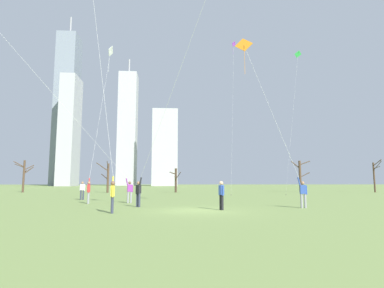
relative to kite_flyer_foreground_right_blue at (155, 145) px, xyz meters
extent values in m
plane|color=#7A934C|center=(2.55, -1.00, -3.74)|extent=(400.00, 400.00, 0.00)
cylinder|color=#33384C|center=(-1.17, 1.84, -3.31)|extent=(0.14, 0.14, 0.85)
cylinder|color=#33384C|center=(-1.02, 1.68, -3.31)|extent=(0.14, 0.14, 0.85)
cube|color=black|center=(-1.10, 1.76, -2.62)|extent=(0.38, 0.39, 0.54)
sphere|color=#9E7051|center=(-1.10, 1.76, -2.23)|extent=(0.22, 0.22, 0.22)
cylinder|color=black|center=(-1.24, 1.92, -2.65)|extent=(0.09, 0.09, 0.55)
cylinder|color=black|center=(-0.95, 1.60, -2.14)|extent=(0.20, 0.21, 0.56)
cylinder|color=silver|center=(1.51, -2.39, 4.13)|extent=(4.94, 8.00, 12.05)
cylinder|color=#33384C|center=(-1.98, -2.28, -3.31)|extent=(0.14, 0.14, 0.85)
cylinder|color=#33384C|center=(-2.02, -2.06, -3.31)|extent=(0.14, 0.14, 0.85)
cube|color=yellow|center=(-2.00, -2.17, -2.62)|extent=(0.26, 0.37, 0.54)
sphere|color=brown|center=(-2.00, -2.17, -2.23)|extent=(0.22, 0.22, 0.22)
cylinder|color=yellow|center=(-1.97, -2.37, -2.65)|extent=(0.09, 0.09, 0.55)
cylinder|color=yellow|center=(-2.04, -1.96, -2.14)|extent=(0.12, 0.21, 0.56)
cylinder|color=silver|center=(-3.34, 0.15, 4.62)|extent=(2.61, 4.25, 13.02)
cylinder|color=gray|center=(9.15, 0.28, -3.31)|extent=(0.14, 0.14, 0.85)
cylinder|color=gray|center=(8.93, 0.31, -3.31)|extent=(0.14, 0.14, 0.85)
cube|color=#2D4CA5|center=(9.04, 0.29, -2.62)|extent=(0.37, 0.25, 0.54)
sphere|color=#9E7051|center=(9.04, 0.29, -2.23)|extent=(0.22, 0.22, 0.22)
cylinder|color=#2D4CA5|center=(9.25, 0.26, -2.65)|extent=(0.09, 0.09, 0.55)
cylinder|color=#2D4CA5|center=(8.83, 0.32, -2.14)|extent=(0.21, 0.12, 0.56)
cube|color=orange|center=(5.64, 0.63, 6.73)|extent=(1.06, 0.62, 1.11)
cylinder|color=black|center=(5.64, 0.63, 6.73)|extent=(0.06, 0.43, 0.68)
cylinder|color=orange|center=(5.61, 0.38, 5.50)|extent=(0.02, 0.02, 1.66)
cylinder|color=silver|center=(7.23, 0.48, 2.42)|extent=(3.21, 0.32, 8.62)
cylinder|color=gray|center=(-5.04, 5.02, -3.31)|extent=(0.14, 0.14, 0.85)
cylinder|color=gray|center=(-5.08, 5.24, -3.31)|extent=(0.14, 0.14, 0.85)
cube|color=red|center=(-5.06, 5.13, -2.62)|extent=(0.25, 0.37, 0.54)
sphere|color=#9E7051|center=(-5.06, 5.13, -2.23)|extent=(0.22, 0.22, 0.22)
cylinder|color=red|center=(-5.03, 4.92, -2.65)|extent=(0.09, 0.09, 0.55)
cylinder|color=red|center=(-5.10, 5.34, -2.14)|extent=(0.12, 0.21, 0.56)
cube|color=white|center=(-6.11, 16.64, 12.90)|extent=(0.35, 1.42, 1.39)
cylinder|color=black|center=(-6.11, 16.64, 12.90)|extent=(0.30, 0.04, 0.90)
cylinder|color=white|center=(-6.28, 16.62, 11.39)|extent=(0.02, 0.02, 1.97)
cylinder|color=silver|center=(-5.60, 10.99, 5.51)|extent=(1.03, 11.31, 14.80)
cylinder|color=gray|center=(-2.04, 5.62, -3.31)|extent=(0.14, 0.14, 0.85)
cylinder|color=gray|center=(-2.25, 5.56, -3.31)|extent=(0.14, 0.14, 0.85)
cube|color=purple|center=(-2.15, 5.59, -2.62)|extent=(0.38, 0.29, 0.54)
sphere|color=brown|center=(-2.15, 5.59, -2.23)|extent=(0.22, 0.22, 0.22)
cylinder|color=purple|center=(-1.95, 5.65, -2.65)|extent=(0.09, 0.09, 0.55)
cylinder|color=purple|center=(-2.35, 5.53, -2.14)|extent=(0.22, 0.14, 0.56)
cylinder|color=silver|center=(-6.70, 3.31, 3.29)|extent=(8.72, 4.45, 10.37)
cylinder|color=black|center=(3.86, -0.83, -3.31)|extent=(0.14, 0.14, 0.85)
cylinder|color=black|center=(3.80, -0.61, -3.31)|extent=(0.14, 0.14, 0.85)
cube|color=#2D4CA5|center=(3.83, -0.72, -2.62)|extent=(0.29, 0.38, 0.54)
sphere|color=tan|center=(3.83, -0.72, -2.23)|extent=(0.22, 0.22, 0.22)
cylinder|color=#2D4CA5|center=(3.89, -0.92, -2.65)|extent=(0.09, 0.09, 0.55)
cylinder|color=#2D4CA5|center=(3.77, -0.52, -2.65)|extent=(0.09, 0.09, 0.55)
cylinder|color=#33384C|center=(-6.80, 10.18, -3.31)|extent=(0.14, 0.14, 0.85)
cylinder|color=#33384C|center=(-7.02, 10.21, -3.31)|extent=(0.14, 0.14, 0.85)
cube|color=white|center=(-6.91, 10.20, -2.62)|extent=(0.36, 0.24, 0.54)
sphere|color=#9E7051|center=(-6.91, 10.20, -2.23)|extent=(0.22, 0.22, 0.22)
cylinder|color=white|center=(-6.70, 10.17, -2.65)|extent=(0.09, 0.09, 0.55)
cylinder|color=white|center=(-7.12, 10.23, -2.65)|extent=(0.09, 0.09, 0.55)
cube|color=green|center=(17.93, 20.64, 14.96)|extent=(1.00, 0.37, 0.93)
cylinder|color=black|center=(17.93, 20.64, 14.96)|extent=(0.19, 0.32, 0.57)
cylinder|color=silver|center=(16.44, 19.81, 5.63)|extent=(2.99, 1.69, 18.66)
cylinder|color=#3F3833|center=(14.95, 18.97, -3.70)|extent=(0.10, 0.10, 0.08)
cube|color=purple|center=(9.38, 21.42, 16.48)|extent=(0.60, 0.59, 0.78)
cylinder|color=black|center=(9.38, 21.42, 16.48)|extent=(0.23, 0.12, 0.50)
cylinder|color=purple|center=(9.25, 21.48, 15.62)|extent=(0.02, 0.02, 1.13)
cylinder|color=silver|center=(8.80, 20.23, 6.39)|extent=(1.17, 2.39, 20.18)
cylinder|color=#3F3833|center=(8.22, 19.05, -3.70)|extent=(0.10, 0.10, 0.08)
cylinder|color=#4C3828|center=(-8.42, 29.21, -1.56)|extent=(0.32, 0.32, 4.36)
cylinder|color=#4C3828|center=(-9.06, 29.93, -1.36)|extent=(1.39, 1.55, 0.94)
cylinder|color=#4C3828|center=(-9.19, 28.70, 0.07)|extent=(1.66, 1.15, 1.29)
cylinder|color=#4C3828|center=(-8.41, 28.63, 0.40)|extent=(0.12, 1.23, 1.10)
cylinder|color=#4C3828|center=(32.47, 28.08, -1.44)|extent=(0.25, 0.25, 4.60)
cylinder|color=#4C3828|center=(32.85, 28.62, 0.23)|extent=(0.88, 1.17, 0.76)
cylinder|color=#4C3828|center=(32.68, 27.62, 0.08)|extent=(0.53, 0.98, 0.36)
cylinder|color=#4C3828|center=(32.69, 27.42, 0.81)|extent=(0.57, 1.42, 0.95)
cylinder|color=#4C3828|center=(32.65, 27.34, 0.37)|extent=(0.47, 1.55, 1.39)
cylinder|color=#4C3828|center=(21.54, 30.13, -1.25)|extent=(0.39, 0.39, 4.98)
cylinder|color=#4C3828|center=(22.26, 29.98, -1.02)|extent=(1.51, 0.43, 0.84)
cylinder|color=#4C3828|center=(21.02, 30.50, 0.60)|extent=(1.23, 0.94, 1.27)
cylinder|color=#4C3828|center=(22.38, 30.07, 0.89)|extent=(1.74, 0.27, 0.74)
cylinder|color=#4C3828|center=(-21.61, 31.34, -1.27)|extent=(0.30, 0.30, 4.93)
cylinder|color=#4C3828|center=(-21.00, 31.52, -0.36)|extent=(1.35, 0.53, 1.19)
cylinder|color=#4C3828|center=(-21.12, 31.83, 0.11)|extent=(1.11, 1.12, 0.85)
cylinder|color=#4C3828|center=(-22.39, 31.25, 0.58)|extent=(1.63, 0.30, 0.94)
cylinder|color=#4C3828|center=(-21.71, 31.96, -0.64)|extent=(0.34, 1.34, 0.95)
cylinder|color=#4C3828|center=(-22.07, 30.78, 0.31)|extent=(1.02, 1.21, 0.57)
cylinder|color=#423326|center=(1.75, 29.91, -1.89)|extent=(0.34, 0.34, 3.69)
cylinder|color=#423326|center=(1.67, 29.10, -1.63)|extent=(0.32, 1.67, 0.77)
cylinder|color=#423326|center=(2.11, 29.37, -1.18)|extent=(0.85, 1.20, 1.11)
cylinder|color=#423326|center=(1.28, 29.66, -0.80)|extent=(1.05, 0.64, 0.45)
cube|color=#B2B2B7|center=(-1.55, 112.70, 12.45)|extent=(10.64, 5.89, 32.38)
cube|color=#B2B2B7|center=(-40.23, 109.75, 18.63)|extent=(5.95, 11.79, 44.74)
cube|color=#B2B2B7|center=(-19.70, 129.88, 23.10)|extent=(8.46, 9.67, 53.67)
cylinder|color=#99999E|center=(-19.70, 129.88, 53.76)|extent=(0.80, 0.80, 7.66)
cube|color=gray|center=(-46.86, 124.70, 31.16)|extent=(8.69, 11.40, 69.80)
cylinder|color=#99999E|center=(-46.86, 124.70, 70.83)|extent=(0.80, 0.80, 9.55)
camera|label=1|loc=(0.94, -18.48, -2.18)|focal=29.19mm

